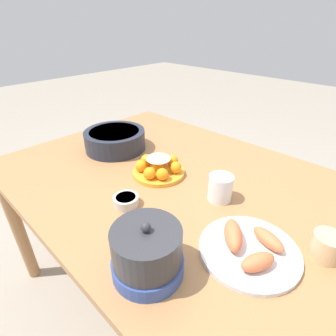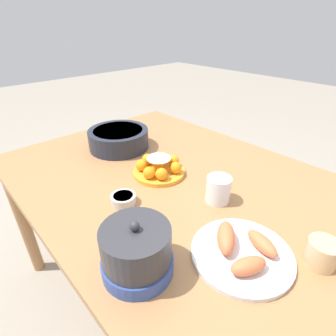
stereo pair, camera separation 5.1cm
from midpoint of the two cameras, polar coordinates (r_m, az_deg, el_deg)
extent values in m
plane|color=#9E9384|center=(1.57, 0.50, -25.94)|extent=(12.00, 12.00, 0.00)
cylinder|color=#A87547|center=(1.94, -4.65, 0.76)|extent=(0.06, 0.06, 0.71)
cylinder|color=#A87547|center=(1.60, -30.72, -11.13)|extent=(0.06, 0.06, 0.71)
cube|color=#A87547|center=(1.05, 0.68, -3.22)|extent=(1.46, 1.03, 0.03)
cylinder|color=gold|center=(1.08, -3.40, -0.92)|extent=(0.21, 0.21, 0.02)
sphere|color=orange|center=(1.11, -6.01, 1.76)|extent=(0.05, 0.05, 0.05)
sphere|color=orange|center=(1.06, -7.25, 0.42)|extent=(0.05, 0.05, 0.05)
sphere|color=orange|center=(1.01, -5.50, -1.19)|extent=(0.05, 0.05, 0.05)
sphere|color=orange|center=(1.00, -2.74, -1.38)|extent=(0.05, 0.05, 0.05)
sphere|color=orange|center=(1.04, 0.25, 0.10)|extent=(0.05, 0.05, 0.05)
sphere|color=orange|center=(1.09, -0.34, 1.61)|extent=(0.05, 0.05, 0.05)
sphere|color=orange|center=(1.12, -2.62, 2.29)|extent=(0.05, 0.05, 0.05)
ellipsoid|color=white|center=(1.05, -3.50, 2.07)|extent=(0.10, 0.10, 0.02)
sphere|color=orange|center=(1.06, -3.45, 0.55)|extent=(0.05, 0.05, 0.05)
cylinder|color=#232838|center=(1.30, -12.72, 5.91)|extent=(0.29, 0.29, 0.09)
cylinder|color=brown|center=(1.28, -12.93, 7.56)|extent=(0.24, 0.24, 0.01)
cylinder|color=beige|center=(0.92, -10.72, -7.04)|extent=(0.09, 0.09, 0.03)
cylinder|color=olive|center=(0.91, -10.80, -6.36)|extent=(0.07, 0.07, 0.01)
cylinder|color=silver|center=(0.77, 15.30, -17.00)|extent=(0.27, 0.27, 0.01)
ellipsoid|color=#E57042|center=(0.76, 12.03, -14.05)|extent=(0.11, 0.12, 0.05)
ellipsoid|color=#E57042|center=(0.72, 16.92, -19.01)|extent=(0.08, 0.11, 0.04)
ellipsoid|color=#E57042|center=(0.78, 19.19, -14.42)|extent=(0.11, 0.07, 0.04)
cylinder|color=white|center=(0.92, 9.77, -4.27)|extent=(0.08, 0.08, 0.09)
cylinder|color=#DBB27F|center=(0.82, 29.66, -14.63)|extent=(0.08, 0.08, 0.07)
cylinder|color=#334C99|center=(0.70, -6.64, -20.29)|extent=(0.18, 0.18, 0.04)
cylinder|color=#333338|center=(0.65, -7.00, -16.50)|extent=(0.17, 0.17, 0.09)
sphere|color=#333338|center=(0.61, -7.34, -12.71)|extent=(0.02, 0.02, 0.02)
camera|label=1|loc=(0.03, -91.42, -0.82)|focal=28.00mm
camera|label=2|loc=(0.03, 88.58, 0.82)|focal=28.00mm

